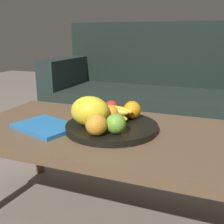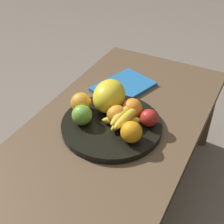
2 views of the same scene
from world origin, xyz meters
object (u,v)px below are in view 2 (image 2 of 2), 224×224
orange_back (132,108)px  banana_bunch (124,118)px  coffee_table (108,141)px  fruit_bowl (112,125)px  orange_front (131,132)px  melon_large_front (109,96)px  magazine (123,87)px  orange_left (116,114)px  apple_left (82,115)px  apple_front (149,118)px  orange_right (81,103)px

orange_back → banana_bunch: 0.06m
coffee_table → fruit_bowl: size_ratio=3.41×
orange_front → melon_large_front: bearing=-129.7°
orange_back → magazine: 0.24m
coffee_table → banana_bunch: size_ratio=7.34×
orange_left → apple_left: 0.13m
apple_front → banana_bunch: size_ratio=0.37×
apple_left → banana_bunch: 0.15m
coffee_table → apple_left: (0.02, -0.09, 0.11)m
coffee_table → orange_right: orange_right is taller
magazine → apple_left: bearing=15.8°
apple_left → orange_left: bearing=120.3°
coffee_table → orange_front: bearing=76.2°
coffee_table → magazine: magazine is taller
melon_large_front → orange_back: melon_large_front is taller
coffee_table → banana_bunch: 0.11m
orange_back → coffee_table: bearing=-27.5°
apple_left → magazine: (-0.31, 0.01, -0.05)m
melon_large_front → orange_front: bearing=50.3°
melon_large_front → orange_right: melon_large_front is taller
apple_left → orange_back: bearing=130.0°
orange_front → orange_right: (-0.06, -0.24, 0.00)m
melon_large_front → apple_left: bearing=-20.0°
apple_left → banana_bunch: (-0.07, 0.14, -0.01)m
melon_large_front → orange_right: 0.11m
orange_front → apple_front: (-0.10, 0.02, -0.01)m
melon_large_front → orange_front: size_ratio=2.03×
banana_bunch → orange_left: bearing=-85.9°
orange_back → orange_front: bearing=23.3°
orange_left → banana_bunch: (-0.00, 0.03, -0.01)m
apple_front → banana_bunch: bearing=-65.2°
orange_front → orange_back: 0.13m
orange_back → apple_front: orange_back is taller
melon_large_front → orange_left: (0.06, 0.06, -0.02)m
fruit_bowl → apple_left: bearing=-61.7°
fruit_bowl → orange_right: bearing=-93.1°
apple_front → coffee_table: bearing=-57.6°
melon_large_front → orange_front: 0.20m
orange_right → apple_left: 0.07m
orange_left → apple_front: orange_left is taller
melon_large_front → orange_left: melon_large_front is taller
orange_left → fruit_bowl: bearing=-47.1°
orange_front → orange_left: size_ratio=1.05×
coffee_table → apple_left: 0.14m
orange_left → apple_front: size_ratio=1.11×
coffee_table → orange_front: (0.03, 0.10, 0.11)m
orange_left → apple_front: (-0.04, 0.11, -0.00)m
fruit_bowl → apple_left: size_ratio=5.00×
fruit_bowl → apple_left: (0.05, -0.10, 0.05)m
fruit_bowl → orange_front: bearing=62.4°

